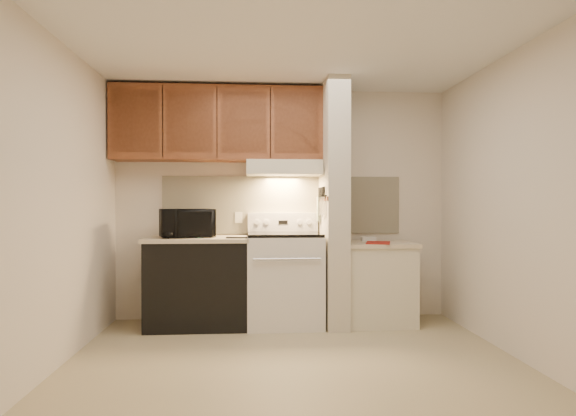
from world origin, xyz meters
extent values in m
plane|color=tan|center=(0.00, 0.00, 0.00)|extent=(3.60, 3.60, 0.00)
plane|color=white|center=(0.00, 0.00, 2.50)|extent=(3.60, 3.60, 0.00)
cube|color=beige|center=(0.00, 1.50, 1.25)|extent=(3.60, 2.50, 0.02)
cube|color=beige|center=(-1.80, 0.00, 1.25)|extent=(0.02, 3.00, 2.50)
cube|color=beige|center=(1.80, 0.00, 1.25)|extent=(0.02, 3.00, 2.50)
cube|color=#FFF5CD|center=(0.00, 1.49, 1.24)|extent=(2.60, 0.02, 0.63)
cube|color=silver|center=(0.00, 1.16, 0.46)|extent=(0.76, 0.65, 0.92)
cube|color=black|center=(0.00, 0.84, 0.50)|extent=(0.50, 0.01, 0.30)
cylinder|color=silver|center=(0.00, 0.80, 0.72)|extent=(0.65, 0.02, 0.02)
cube|color=black|center=(0.00, 1.16, 0.94)|extent=(0.74, 0.64, 0.03)
cube|color=silver|center=(0.00, 1.44, 1.05)|extent=(0.76, 0.08, 0.20)
cube|color=black|center=(0.00, 1.40, 1.05)|extent=(0.10, 0.01, 0.04)
cylinder|color=silver|center=(-0.28, 1.40, 1.05)|extent=(0.05, 0.02, 0.05)
cylinder|color=silver|center=(-0.18, 1.40, 1.05)|extent=(0.05, 0.02, 0.05)
cylinder|color=silver|center=(0.18, 1.40, 1.05)|extent=(0.05, 0.02, 0.05)
cylinder|color=silver|center=(0.28, 1.40, 1.05)|extent=(0.05, 0.02, 0.05)
cube|color=black|center=(-0.88, 1.17, 0.43)|extent=(1.00, 0.63, 0.87)
cube|color=beige|center=(-0.88, 1.17, 0.89)|extent=(1.04, 0.67, 0.04)
cube|color=black|center=(-0.48, 0.97, 0.92)|extent=(0.22, 0.10, 0.01)
cylinder|color=#215B57|center=(-0.86, 1.06, 0.96)|extent=(0.10, 0.10, 0.10)
cube|color=beige|center=(-0.48, 1.48, 1.10)|extent=(0.08, 0.01, 0.12)
imported|color=black|center=(-0.99, 1.15, 1.05)|extent=(0.60, 0.49, 0.29)
cube|color=beige|center=(0.51, 1.15, 1.25)|extent=(0.22, 0.70, 2.50)
cube|color=brown|center=(0.39, 1.15, 1.30)|extent=(0.01, 0.70, 0.04)
cube|color=black|center=(0.39, 1.10, 1.32)|extent=(0.02, 0.42, 0.04)
cube|color=silver|center=(0.38, 0.94, 1.22)|extent=(0.01, 0.03, 0.16)
cylinder|color=black|center=(0.38, 0.93, 1.37)|extent=(0.02, 0.02, 0.10)
cube|color=silver|center=(0.38, 1.02, 1.21)|extent=(0.01, 0.04, 0.18)
cylinder|color=black|center=(0.38, 1.02, 1.37)|extent=(0.02, 0.02, 0.10)
cube|color=silver|center=(0.38, 1.09, 1.20)|extent=(0.01, 0.04, 0.20)
cylinder|color=black|center=(0.38, 1.09, 1.37)|extent=(0.02, 0.02, 0.10)
cube|color=silver|center=(0.38, 1.17, 1.22)|extent=(0.01, 0.04, 0.16)
cylinder|color=black|center=(0.38, 1.18, 1.37)|extent=(0.02, 0.02, 0.10)
cube|color=silver|center=(0.38, 1.26, 1.21)|extent=(0.01, 0.04, 0.18)
cylinder|color=black|center=(0.38, 1.27, 1.37)|extent=(0.02, 0.02, 0.10)
cube|color=gray|center=(0.38, 1.32, 1.19)|extent=(0.03, 0.11, 0.26)
cube|color=beige|center=(0.97, 1.15, 0.40)|extent=(0.70, 0.60, 0.81)
cube|color=beige|center=(0.97, 1.15, 0.83)|extent=(0.74, 0.64, 0.04)
cube|color=maroon|center=(0.94, 1.00, 0.86)|extent=(0.32, 0.37, 0.01)
cube|color=white|center=(0.92, 1.33, 0.87)|extent=(0.16, 0.11, 0.04)
cube|color=beige|center=(0.00, 1.28, 1.62)|extent=(0.78, 0.44, 0.15)
cube|color=beige|center=(0.00, 1.07, 1.58)|extent=(0.78, 0.04, 0.06)
cube|color=brown|center=(-0.69, 1.32, 2.08)|extent=(2.18, 0.33, 0.77)
cube|color=brown|center=(-1.51, 1.17, 2.08)|extent=(0.46, 0.01, 0.63)
cube|color=black|center=(-1.23, 1.16, 2.08)|extent=(0.01, 0.01, 0.73)
cube|color=brown|center=(-0.96, 1.17, 2.08)|extent=(0.46, 0.01, 0.63)
cube|color=black|center=(-0.69, 1.16, 2.08)|extent=(0.01, 0.01, 0.73)
cube|color=brown|center=(-0.42, 1.17, 2.08)|extent=(0.46, 0.01, 0.63)
cube|color=black|center=(-0.14, 1.16, 2.08)|extent=(0.01, 0.01, 0.73)
cube|color=brown|center=(0.13, 1.17, 2.08)|extent=(0.46, 0.01, 0.63)
camera|label=1|loc=(-0.32, -3.78, 1.25)|focal=30.00mm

